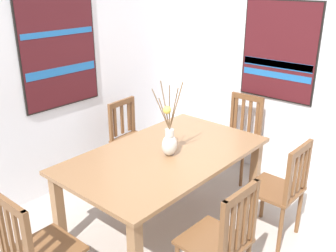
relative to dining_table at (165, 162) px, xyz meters
The scene contains 11 objects.
wall_back 1.54m from the dining_table, 99.15° to the left, with size 6.40×0.12×2.70m, color silver.
wall_side 1.86m from the dining_table, 17.34° to the right, with size 0.12×6.40×2.70m, color silver.
dining_table is the anchor object (origin of this frame).
centerpiece_vase 0.24m from the dining_table, 99.94° to the right, with size 0.24×0.22×0.68m.
chair_0 1.01m from the dining_table, 63.84° to the left, with size 0.45×0.45×0.90m.
chair_1 1.29m from the dining_table, ahead, with size 0.43×0.43×0.94m.
chair_2 1.00m from the dining_table, 115.94° to the right, with size 0.43×0.43×0.94m.
chair_3 1.33m from the dining_table, behind, with size 0.43×0.43×0.94m.
chair_4 1.02m from the dining_table, 61.23° to the right, with size 0.43×0.43×0.93m.
painting_on_back_wall 1.56m from the dining_table, 96.13° to the left, with size 0.87×0.05×1.19m.
painting_on_side_wall 1.79m from the dining_table, ahead, with size 0.05×0.85×1.06m.
Camera 1 is at (-2.08, -1.51, 2.18)m, focal length 40.77 mm.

